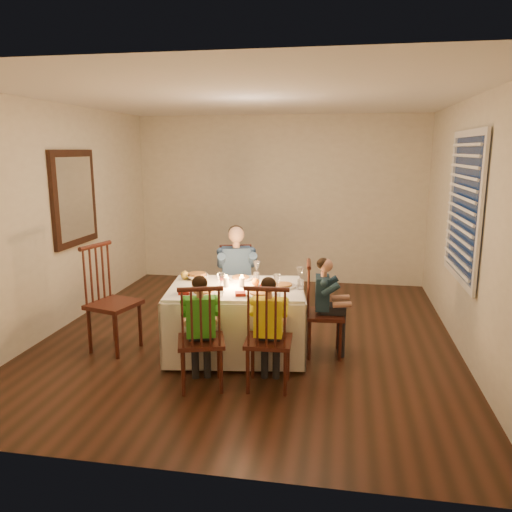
% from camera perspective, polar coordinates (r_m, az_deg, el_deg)
% --- Properties ---
extents(ground, '(5.00, 5.00, 0.00)m').
position_cam_1_polar(ground, '(5.76, -0.70, -9.06)').
color(ground, black).
rests_on(ground, ground).
extents(wall_left, '(0.02, 5.00, 2.60)m').
position_cam_1_polar(wall_left, '(6.24, -21.54, 4.09)').
color(wall_left, beige).
rests_on(wall_left, ground).
extents(wall_right, '(0.02, 5.00, 2.60)m').
position_cam_1_polar(wall_right, '(5.48, 23.09, 2.98)').
color(wall_right, beige).
rests_on(wall_right, ground).
extents(wall_back, '(4.50, 0.02, 2.60)m').
position_cam_1_polar(wall_back, '(7.88, 2.63, 6.40)').
color(wall_back, beige).
rests_on(wall_back, ground).
extents(ceiling, '(5.00, 5.00, 0.00)m').
position_cam_1_polar(ceiling, '(5.40, -0.77, 17.65)').
color(ceiling, white).
rests_on(ceiling, wall_back).
extents(dining_table, '(1.50, 1.18, 0.68)m').
position_cam_1_polar(dining_table, '(5.11, -2.29, -5.77)').
color(dining_table, silver).
rests_on(dining_table, ground).
extents(chair_adult, '(0.49, 0.48, 0.97)m').
position_cam_1_polar(chair_adult, '(6.02, -2.18, -8.12)').
color(chair_adult, '#36130E').
rests_on(chair_adult, ground).
extents(chair_near_left, '(0.50, 0.48, 0.97)m').
position_cam_1_polar(chair_near_left, '(4.63, -6.17, -14.60)').
color(chair_near_left, '#36130E').
rests_on(chair_near_left, ground).
extents(chair_near_right, '(0.41, 0.40, 0.97)m').
position_cam_1_polar(chair_near_right, '(4.61, 1.41, -14.68)').
color(chair_near_right, '#36130E').
rests_on(chair_near_right, ground).
extents(chair_end, '(0.41, 0.43, 0.97)m').
position_cam_1_polar(chair_end, '(5.32, 7.72, -11.01)').
color(chair_end, '#36130E').
rests_on(chair_end, ground).
extents(chair_extra, '(0.55, 0.56, 1.13)m').
position_cam_1_polar(chair_extra, '(5.58, -15.65, -10.22)').
color(chair_extra, '#36130E').
rests_on(chair_extra, ground).
extents(adult, '(0.53, 0.51, 1.22)m').
position_cam_1_polar(adult, '(6.02, -2.18, -8.12)').
color(adult, '#32537D').
rests_on(adult, ground).
extents(child_green, '(0.41, 0.39, 1.03)m').
position_cam_1_polar(child_green, '(4.63, -6.17, -14.60)').
color(child_green, green).
rests_on(child_green, ground).
extents(child_yellow, '(0.34, 0.31, 1.02)m').
position_cam_1_polar(child_yellow, '(4.61, 1.41, -14.68)').
color(child_yellow, yellow).
rests_on(child_yellow, ground).
extents(child_teal, '(0.32, 0.35, 1.02)m').
position_cam_1_polar(child_teal, '(5.32, 7.72, -11.01)').
color(child_teal, '#1B3344').
rests_on(child_teal, ground).
extents(setting_adult, '(0.29, 0.29, 0.02)m').
position_cam_1_polar(setting_adult, '(5.33, -1.77, -2.61)').
color(setting_adult, white).
rests_on(setting_adult, dining_table).
extents(setting_green, '(0.29, 0.29, 0.02)m').
position_cam_1_polar(setting_green, '(4.83, -6.09, -4.22)').
color(setting_green, white).
rests_on(setting_green, dining_table).
extents(setting_yellow, '(0.29, 0.29, 0.02)m').
position_cam_1_polar(setting_yellow, '(4.76, 0.37, -4.41)').
color(setting_yellow, white).
rests_on(setting_yellow, dining_table).
extents(setting_teal, '(0.29, 0.29, 0.02)m').
position_cam_1_polar(setting_teal, '(5.05, 3.13, -3.45)').
color(setting_teal, white).
rests_on(setting_teal, dining_table).
extents(candle_left, '(0.06, 0.06, 0.10)m').
position_cam_1_polar(candle_left, '(5.05, -3.43, -3.00)').
color(candle_left, white).
rests_on(candle_left, dining_table).
extents(candle_right, '(0.06, 0.06, 0.10)m').
position_cam_1_polar(candle_right, '(5.04, -1.62, -3.01)').
color(candle_right, white).
rests_on(candle_right, dining_table).
extents(squash, '(0.09, 0.09, 0.09)m').
position_cam_1_polar(squash, '(5.38, -8.13, -2.20)').
color(squash, yellow).
rests_on(squash, dining_table).
extents(orange_fruit, '(0.08, 0.08, 0.08)m').
position_cam_1_polar(orange_fruit, '(5.08, -0.06, -2.99)').
color(orange_fruit, orange).
rests_on(orange_fruit, dining_table).
extents(serving_bowl, '(0.31, 0.31, 0.06)m').
position_cam_1_polar(serving_bowl, '(5.37, -6.73, -2.38)').
color(serving_bowl, white).
rests_on(serving_bowl, dining_table).
extents(wall_mirror, '(0.06, 0.95, 1.15)m').
position_cam_1_polar(wall_mirror, '(6.46, -20.05, 6.24)').
color(wall_mirror, black).
rests_on(wall_mirror, wall_left).
extents(window_blinds, '(0.07, 1.34, 1.54)m').
position_cam_1_polar(window_blinds, '(5.55, 22.59, 5.20)').
color(window_blinds, '#0D1B36').
rests_on(window_blinds, wall_right).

